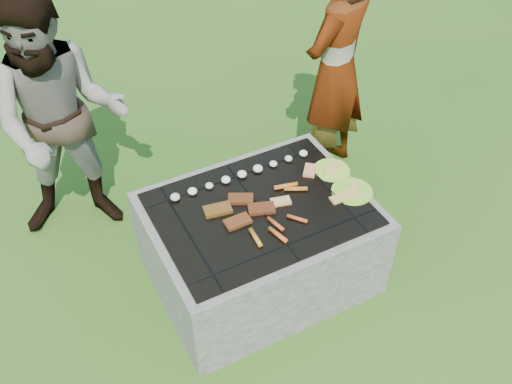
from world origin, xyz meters
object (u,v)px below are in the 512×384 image
plate_near (352,192)px  cook (336,70)px  plate_far (332,170)px  fire_pit (260,246)px  bystander (62,122)px

plate_near → cook: size_ratio=0.18×
plate_far → fire_pit: bearing=-170.7°
cook → bystander: bystander is taller
fire_pit → plate_near: bearing=-13.4°
fire_pit → cook: bearing=36.9°
plate_near → bystander: (-1.41, 1.15, 0.26)m
fire_pit → plate_far: plate_far is taller
cook → bystander: 1.88m
fire_pit → cook: cook is taller
plate_far → cook: 0.84m
cook → bystander: bearing=-31.1°
plate_near → fire_pit: bearing=166.6°
plate_far → cook: size_ratio=0.18×
plate_far → plate_near: plate_near is taller
fire_pit → plate_near: (0.56, -0.13, 0.33)m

